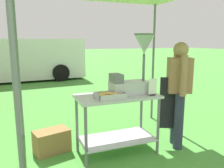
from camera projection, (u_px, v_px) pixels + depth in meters
The scene contains 8 objects.
ground_plane at pixel (63, 90), 7.60m from camera, with size 70.00×70.00×0.00m, color #478E38.
donut_cart at pixel (117, 112), 3.26m from camera, with size 1.16×0.60×0.87m.
donut_tray at pixel (110, 95), 3.05m from camera, with size 0.39×0.27×0.07m.
donut_fryer at pixel (135, 69), 3.25m from camera, with size 0.65×0.29×0.85m.
menu_sign at pixel (153, 88), 3.18m from camera, with size 0.13×0.05×0.23m.
vendor at pixel (178, 89), 3.44m from camera, with size 0.46×0.52×1.61m.
supply_crate at pixel (52, 141), 3.37m from camera, with size 0.56×0.41×0.33m.
van_white at pixel (13, 59), 9.28m from camera, with size 5.65×2.36×1.69m.
Camera 1 is at (-1.21, -1.50, 1.63)m, focal length 36.57 mm.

